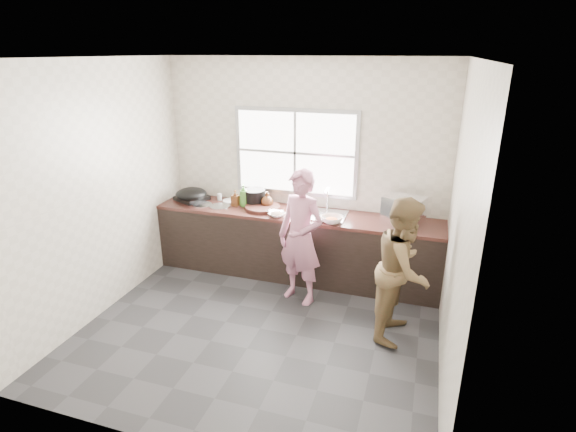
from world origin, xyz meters
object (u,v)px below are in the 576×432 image
(bowl_held, at_px, (320,219))
(plate_food, at_px, (232,201))
(bottle_green, at_px, (244,195))
(bottle_brown_short, at_px, (267,200))
(glass_jar, at_px, (220,197))
(wok, at_px, (191,194))
(pot_lid_left, at_px, (203,205))
(bowl_crabs, at_px, (332,220))
(dish_rack, at_px, (404,211))
(cutting_board, at_px, (263,208))
(burner, at_px, (192,198))
(pot_lid_right, at_px, (220,206))
(person_side, at_px, (403,269))
(bowl_mince, at_px, (277,215))
(black_pot, at_px, (255,197))
(bottle_brown_tall, at_px, (235,199))
(woman, at_px, (301,242))

(bowl_held, height_order, plate_food, bowl_held)
(bowl_held, relative_size, bottle_green, 0.59)
(plate_food, distance_m, bottle_brown_short, 0.55)
(glass_jar, xyz_separation_m, wok, (-0.28, -0.26, 0.09))
(pot_lid_left, bearing_deg, glass_jar, 65.02)
(bowl_crabs, distance_m, dish_rack, 0.83)
(cutting_board, relative_size, burner, 1.24)
(pot_lid_left, distance_m, pot_lid_right, 0.24)
(bottle_green, distance_m, glass_jar, 0.45)
(person_side, distance_m, bowl_mince, 1.73)
(person_side, height_order, bottle_brown_short, person_side)
(person_side, bearing_deg, bowl_crabs, 60.17)
(plate_food, relative_size, wok, 0.58)
(bowl_held, height_order, pot_lid_left, bowl_held)
(bowl_mince, distance_m, pot_lid_left, 1.07)
(black_pot, height_order, dish_rack, dish_rack)
(pot_lid_left, bearing_deg, bottle_brown_tall, 15.89)
(plate_food, height_order, bottle_brown_tall, bottle_brown_tall)
(bottle_brown_short, relative_size, wok, 0.47)
(pot_lid_left, bearing_deg, cutting_board, 6.17)
(bottle_green, relative_size, burner, 0.83)
(bottle_green, relative_size, glass_jar, 3.36)
(cutting_board, height_order, pot_lid_right, cutting_board)
(bowl_held, relative_size, pot_lid_right, 0.67)
(person_side, height_order, wok, person_side)
(person_side, distance_m, bowl_crabs, 1.14)
(person_side, distance_m, pot_lid_right, 2.53)
(bowl_crabs, bearing_deg, bottle_brown_tall, 170.09)
(cutting_board, distance_m, plate_food, 0.53)
(woman, bearing_deg, bottle_green, 167.70)
(cutting_board, bearing_deg, bottle_brown_tall, 175.22)
(pot_lid_left, height_order, pot_lid_right, same)
(bowl_crabs, relative_size, burner, 0.56)
(bottle_brown_short, bearing_deg, bowl_mince, -51.43)
(plate_food, distance_m, pot_lid_right, 0.25)
(cutting_board, bearing_deg, dish_rack, 0.46)
(bowl_mince, height_order, bottle_brown_short, bottle_brown_short)
(plate_food, relative_size, bottle_green, 0.79)
(wok, relative_size, pot_lid_left, 1.65)
(glass_jar, bearing_deg, bowl_crabs, -12.93)
(woman, xyz_separation_m, glass_jar, (-1.35, 0.73, 0.17))
(bowl_mince, xyz_separation_m, pot_lid_left, (-1.07, 0.11, -0.02))
(woman, height_order, bottle_brown_tall, woman)
(bottle_green, height_order, bottle_brown_short, bottle_green)
(person_side, height_order, pot_lid_right, person_side)
(bowl_mince, distance_m, pot_lid_right, 0.83)
(black_pot, distance_m, bottle_green, 0.15)
(bottle_green, bearing_deg, black_pot, 41.28)
(person_side, height_order, black_pot, person_side)
(bowl_mince, distance_m, burner, 1.34)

